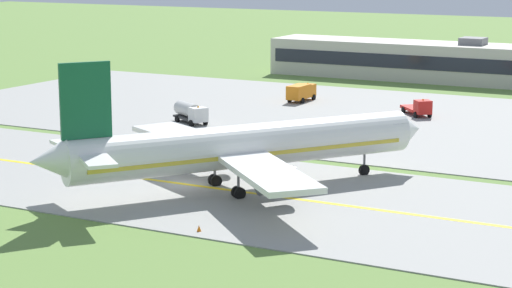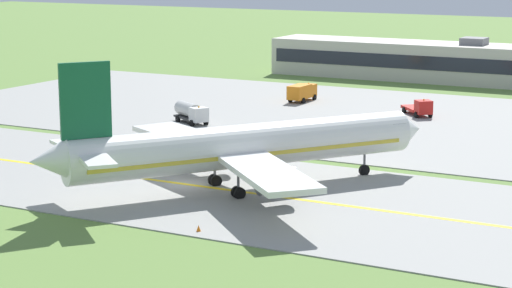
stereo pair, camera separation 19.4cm
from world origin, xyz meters
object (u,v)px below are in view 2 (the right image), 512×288
at_px(airplane_lead, 241,147).
at_px(service_truck_pushback, 191,112).
at_px(service_truck_baggage, 420,108).
at_px(service_truck_fuel, 302,92).

height_order(airplane_lead, service_truck_pushback, airplane_lead).
distance_m(airplane_lead, service_truck_baggage, 46.61).
relative_size(service_truck_baggage, service_truck_pushback, 0.99).
height_order(service_truck_baggage, service_truck_fuel, service_truck_fuel).
bearing_deg(service_truck_fuel, service_truck_baggage, -12.00).
xyz_separation_m(service_truck_baggage, service_truck_pushback, (-24.17, -18.99, 0.35)).
height_order(airplane_lead, service_truck_fuel, airplane_lead).
distance_m(airplane_lead, service_truck_pushback, 35.73).
bearing_deg(airplane_lead, service_truck_baggage, 88.14).
bearing_deg(service_truck_baggage, service_truck_fuel, 168.00).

